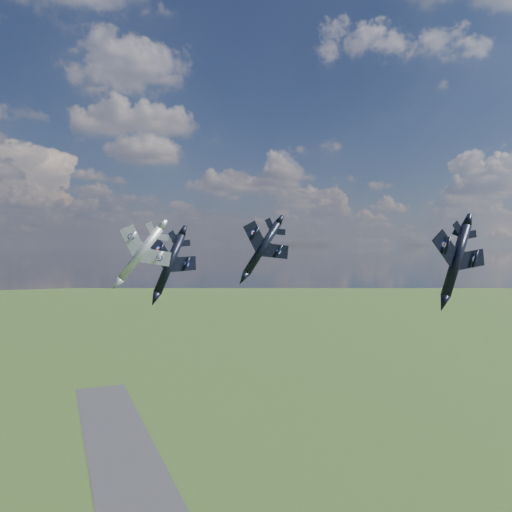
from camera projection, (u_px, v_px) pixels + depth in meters
name	position (u px, v px, depth m)	size (l,w,h in m)	color
jet_lead_navy	(170.00, 264.00, 79.68)	(10.05, 14.01, 2.90)	black
jet_right_navy	(456.00, 260.00, 74.95)	(11.15, 15.55, 3.22)	black
jet_high_navy	(262.00, 248.00, 93.91)	(11.20, 15.61, 3.23)	black
jet_left_silver	(141.00, 253.00, 75.39)	(9.48, 13.21, 2.73)	#A3A4AD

